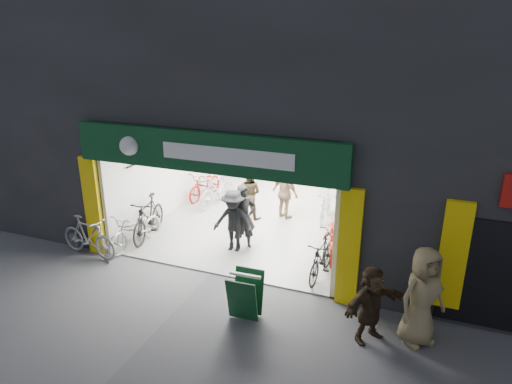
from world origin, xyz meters
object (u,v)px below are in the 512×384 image
Objects in this scene: bike_left_front at (136,229)px; bike_right_front at (321,258)px; parked_bike at (88,237)px; sandwich_board at (245,294)px; pedestrian_near at (422,297)px.

bike_right_front is (5.00, 0.22, -0.01)m from bike_left_front.
parked_bike is at bearing -164.07° from bike_right_front.
sandwich_board reaches higher than bike_right_front.
sandwich_board is (-3.28, -0.47, -0.44)m from pedestrian_near.
bike_right_front is 0.91× the size of parked_bike.
pedestrian_near reaches higher than parked_bike.
parked_bike is 0.94× the size of pedestrian_near.
pedestrian_near is 2.01× the size of sandwich_board.
bike_left_front reaches higher than sandwich_board.
sandwich_board is at bearing -94.70° from parked_bike.
bike_left_front is 1.00× the size of pedestrian_near.
parked_bike is at bearing -123.63° from bike_left_front.
sandwich_board is at bearing -111.16° from bike_right_front.
bike_left_front is at bearing 124.54° from pedestrian_near.
bike_right_front is 5.91m from parked_bike.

